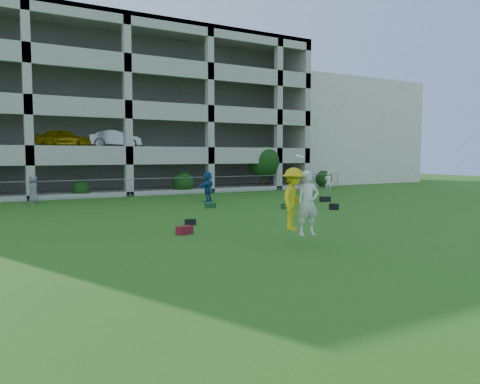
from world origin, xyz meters
TOP-DOWN VIEW (x-y plane):
  - ground at (0.00, 0.00)m, footprint 100.00×100.00m
  - stucco_building at (23.00, 28.00)m, footprint 16.00×14.00m
  - bystander_c at (-6.06, 17.35)m, footprint 0.61×0.83m
  - bystander_d at (2.85, 13.25)m, footprint 1.62×1.40m
  - bystander_e at (13.71, 15.23)m, footprint 0.63×0.66m
  - bag_red_a at (-2.88, 3.41)m, footprint 0.61×0.45m
  - bag_black_b at (-1.81, 5.32)m, footprint 0.43×0.31m
  - bag_green_c at (4.68, 7.97)m, footprint 0.59×0.51m
  - crate_d at (6.49, 6.45)m, footprint 0.38×0.38m
  - bag_black_e at (8.79, 9.80)m, footprint 0.64×0.39m
  - bag_green_g at (1.53, 10.25)m, footprint 0.51×0.31m
  - frisbee_contest at (-0.89, -0.30)m, footprint 1.57×1.24m
  - parking_garage at (-0.01, 27.70)m, footprint 30.00×14.00m
  - fence at (0.00, 19.00)m, footprint 36.06×0.06m
  - shrub_row at (4.59, 19.70)m, footprint 34.38×2.52m

SIDE VIEW (x-z plane):
  - ground at x=0.00m, z-range 0.00..0.00m
  - bag_black_b at x=-1.81m, z-range 0.00..0.22m
  - bag_green_g at x=1.53m, z-range 0.00..0.25m
  - bag_green_c at x=4.68m, z-range 0.00..0.26m
  - bag_red_a at x=-2.88m, z-range 0.00..0.28m
  - crate_d at x=6.49m, z-range 0.00..0.30m
  - bag_black_e at x=8.79m, z-range 0.00..0.30m
  - fence at x=0.00m, z-range 0.01..1.21m
  - bystander_e at x=13.71m, z-range 0.00..1.52m
  - bystander_c at x=-6.06m, z-range 0.00..1.58m
  - bystander_d at x=2.85m, z-range 0.00..1.76m
  - frisbee_contest at x=-0.89m, z-range 0.18..2.59m
  - shrub_row at x=4.59m, z-range -0.24..3.26m
  - stucco_building at x=23.00m, z-range 0.00..10.00m
  - parking_garage at x=-0.01m, z-range 0.01..12.01m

